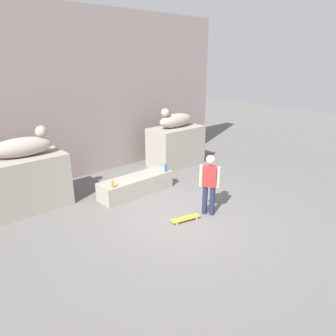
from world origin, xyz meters
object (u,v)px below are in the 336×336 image
(skater, at_px, (209,183))
(bottle_orange, at_px, (113,184))
(skateboard, at_px, (185,218))
(bottle_blue, at_px, (166,168))
(statue_reclining_left, at_px, (23,146))
(statue_reclining_right, at_px, (175,120))

(skater, distance_m, bottle_orange, 2.72)
(skateboard, xyz_separation_m, bottle_blue, (1.09, 2.01, 0.62))
(skater, bearing_deg, statue_reclining_left, -169.17)
(statue_reclining_left, distance_m, skateboard, 4.72)
(statue_reclining_left, xyz_separation_m, skater, (3.42, -3.61, -0.88))
(statue_reclining_right, bearing_deg, skateboard, 49.18)
(bottle_orange, relative_size, bottle_blue, 0.84)
(skateboard, distance_m, bottle_orange, 2.28)
(statue_reclining_left, height_order, bottle_blue, statue_reclining_left)
(statue_reclining_right, height_order, skater, statue_reclining_right)
(statue_reclining_left, xyz_separation_m, statue_reclining_right, (5.56, 0.00, 0.00))
(skateboard, bearing_deg, bottle_blue, 75.67)
(skater, xyz_separation_m, skateboard, (-0.72, 0.14, -0.86))
(bottle_orange, distance_m, bottle_blue, 2.00)
(bottle_blue, bearing_deg, statue_reclining_left, 159.01)
(bottle_blue, bearing_deg, skater, -99.55)
(bottle_blue, bearing_deg, bottle_orange, -179.83)
(statue_reclining_left, distance_m, statue_reclining_right, 5.56)
(bottle_blue, bearing_deg, statue_reclining_right, 39.43)
(statue_reclining_left, xyz_separation_m, bottle_blue, (3.79, -1.45, -1.12))
(skater, distance_m, bottle_blue, 2.20)
(skateboard, height_order, bottle_blue, bottle_blue)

